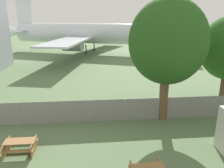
# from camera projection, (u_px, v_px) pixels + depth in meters

# --- Properties ---
(perimeter_fence) EXTENTS (56.07, 0.07, 1.74)m
(perimeter_fence) POSITION_uv_depth(u_px,v_px,m) (125.00, 110.00, 16.36)
(perimeter_fence) COLOR gray
(perimeter_fence) RESTS_ON ground
(airplane) EXTENTS (45.45, 37.25, 12.64)m
(airplane) POSITION_uv_depth(u_px,v_px,m) (96.00, 34.00, 46.62)
(airplane) COLOR silver
(airplane) RESTS_ON ground
(picnic_bench_near_cabin) EXTENTS (1.74, 1.40, 0.76)m
(picnic_bench_near_cabin) POSITION_uv_depth(u_px,v_px,m) (20.00, 145.00, 12.55)
(picnic_bench_near_cabin) COLOR olive
(picnic_bench_near_cabin) RESTS_ON ground
(tree_near_hangar) EXTENTS (5.50, 5.50, 8.91)m
(tree_near_hangar) POSITION_uv_depth(u_px,v_px,m) (168.00, 42.00, 15.25)
(tree_near_hangar) COLOR brown
(tree_near_hangar) RESTS_ON ground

